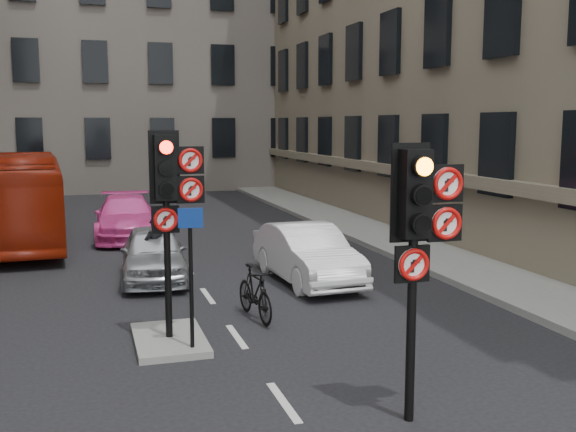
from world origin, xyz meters
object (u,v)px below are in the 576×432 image
car_silver (154,253)px  car_white (307,254)px  motorcycle (255,293)px  motorcyclist (155,250)px  signal_far (171,189)px  bus_red (22,198)px  car_pink (126,217)px  info_sign (191,258)px  signal_near (420,223)px

car_silver → car_white: size_ratio=0.92×
motorcycle → motorcyclist: 3.96m
signal_far → motorcycle: signal_far is taller
bus_red → motorcycle: size_ratio=5.81×
motorcycle → bus_red: bearing=108.3°
signal_far → car_white: 5.57m
car_pink → motorcycle: 10.52m
signal_far → info_sign: signal_far is taller
car_white → car_silver: bearing=156.5°
bus_red → motorcyclist: 7.97m
car_white → bus_red: bus_red is taller
motorcycle → motorcyclist: motorcyclist is taller
signal_far → bus_red: bearing=106.1°
signal_near → car_silver: size_ratio=0.93×
signal_far → motorcyclist: (0.15, 4.64, -1.91)m
car_white → bus_red: size_ratio=0.41×
motorcycle → info_sign: info_sign is taller
bus_red → car_white: bearing=-51.9°
signal_near → signal_far: size_ratio=1.00×
car_white → motorcycle: bearing=-129.6°
signal_near → car_pink: size_ratio=0.74×
bus_red → motorcycle: bearing=-67.7°
bus_red → car_silver: bearing=-65.5°
info_sign → motorcyclist: bearing=98.1°
car_pink → signal_far: bearing=-86.4°
motorcycle → info_sign: bearing=-138.3°
motorcycle → car_silver: bearing=104.4°
signal_far → car_silver: signal_far is taller
signal_near → info_sign: 4.19m
motorcyclist → car_silver: bearing=-108.3°
signal_far → car_pink: 11.53m
signal_far → info_sign: size_ratio=1.53×
car_silver → bus_red: (-3.53, 6.77, 0.75)m
signal_far → bus_red: signal_far is taller
signal_far → motorcyclist: size_ratio=2.25×
signal_near → info_sign: signal_near is taller
signal_near → car_silver: 9.51m
signal_near → info_sign: bearing=125.8°
car_silver → motorcycle: bearing=-64.4°
motorcyclist → car_white: bearing=145.1°
signal_near → motorcyclist: bearing=105.8°
motorcycle → car_white: bearing=46.6°
motorcyclist → car_pink: bearing=-107.2°
signal_near → bus_red: signal_near is taller
signal_near → car_pink: 15.72m
signal_far → bus_red: (-3.39, 11.75, -1.29)m
car_pink → bus_red: size_ratio=0.48×
car_pink → car_silver: bearing=-84.6°
car_white → car_pink: (-3.82, 7.68, 0.01)m
car_white → info_sign: bearing=-131.6°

